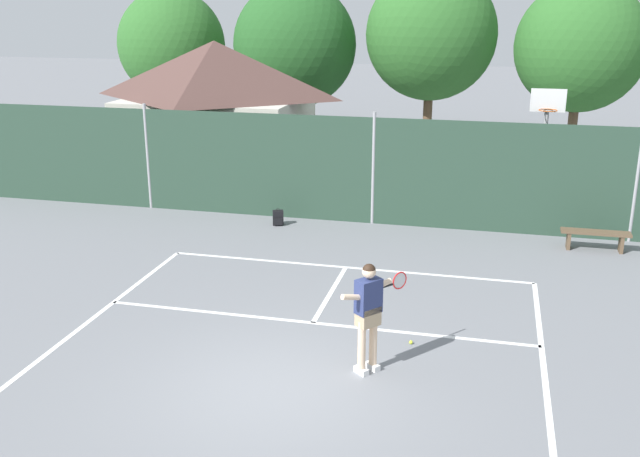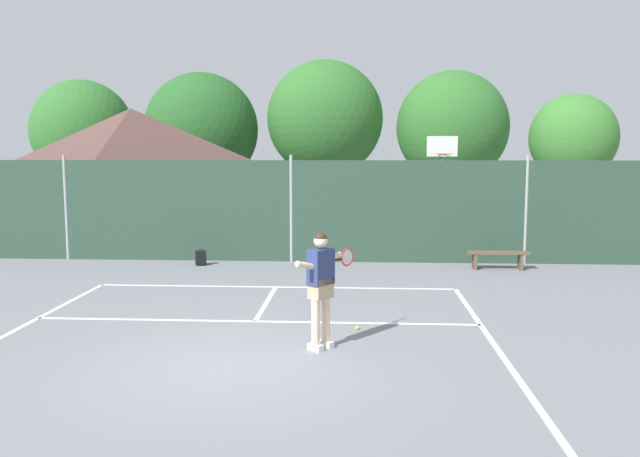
# 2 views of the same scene
# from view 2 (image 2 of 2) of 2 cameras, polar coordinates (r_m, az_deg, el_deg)

# --- Properties ---
(ground_plane) EXTENTS (120.00, 120.00, 0.00)m
(ground_plane) POSITION_cam_2_polar(r_m,az_deg,el_deg) (9.74, -8.09, -11.90)
(ground_plane) COLOR slate
(court_markings) EXTENTS (8.30, 11.10, 0.01)m
(court_markings) POSITION_cam_2_polar(r_m,az_deg,el_deg) (10.34, -7.37, -10.74)
(court_markings) COLOR white
(court_markings) RESTS_ON ground
(chainlink_fence) EXTENTS (26.09, 0.09, 3.01)m
(chainlink_fence) POSITION_cam_2_polar(r_m,az_deg,el_deg) (18.21, -2.55, 1.54)
(chainlink_fence) COLOR #284233
(chainlink_fence) RESTS_ON ground
(basketball_hoop) EXTENTS (0.90, 0.67, 3.55)m
(basketball_hoop) POSITION_cam_2_polar(r_m,az_deg,el_deg) (19.68, 10.64, 4.39)
(basketball_hoop) COLOR #9E9EA3
(basketball_hoop) RESTS_ON ground
(clubhouse_building) EXTENTS (5.97, 4.72, 4.54)m
(clubhouse_building) POSITION_cam_2_polar(r_m,az_deg,el_deg) (23.00, -16.18, 4.69)
(clubhouse_building) COLOR beige
(clubhouse_building) RESTS_ON ground
(treeline_backdrop) EXTENTS (25.62, 4.53, 7.02)m
(treeline_backdrop) POSITION_cam_2_polar(r_m,az_deg,el_deg) (28.61, -1.72, 8.87)
(treeline_backdrop) COLOR brown
(treeline_backdrop) RESTS_ON ground
(tennis_player) EXTENTS (0.89, 1.20, 1.85)m
(tennis_player) POSITION_cam_2_polar(r_m,az_deg,el_deg) (10.16, 0.10, -4.54)
(tennis_player) COLOR silver
(tennis_player) RESTS_ON ground
(tennis_ball) EXTENTS (0.07, 0.07, 0.07)m
(tennis_ball) POSITION_cam_2_polar(r_m,az_deg,el_deg) (11.50, 3.31, -8.73)
(tennis_ball) COLOR #CCE033
(tennis_ball) RESTS_ON ground
(backpack_black) EXTENTS (0.33, 0.31, 0.46)m
(backpack_black) POSITION_cam_2_polar(r_m,az_deg,el_deg) (18.03, -10.46, -2.59)
(backpack_black) COLOR black
(backpack_black) RESTS_ON ground
(courtside_bench) EXTENTS (1.60, 0.36, 0.48)m
(courtside_bench) POSITION_cam_2_polar(r_m,az_deg,el_deg) (17.71, 15.39, -2.35)
(courtside_bench) COLOR brown
(courtside_bench) RESTS_ON ground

